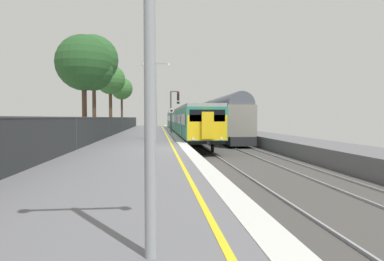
{
  "coord_description": "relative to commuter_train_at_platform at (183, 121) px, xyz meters",
  "views": [
    {
      "loc": [
        -1.22,
        -17.85,
        1.69
      ],
      "look_at": [
        1.23,
        5.65,
        0.77
      ],
      "focal_mm": 31.13,
      "sensor_mm": 36.0,
      "label": 1
    }
  ],
  "objects": [
    {
      "name": "ground",
      "position": [
        0.54,
        -25.05,
        -1.88
      ],
      "size": [
        17.4,
        110.0,
        1.21
      ],
      "color": "slate"
    },
    {
      "name": "commuter_train_at_platform",
      "position": [
        0.0,
        0.0,
        0.0
      ],
      "size": [
        2.83,
        42.5,
        3.81
      ],
      "color": "#2D846B",
      "rests_on": "ground"
    },
    {
      "name": "freight_train_adjacent_track",
      "position": [
        4.0,
        7.09,
        0.44
      ],
      "size": [
        2.6,
        44.63,
        4.93
      ],
      "color": "#232326",
      "rests_on": "ground"
    },
    {
      "name": "signal_gantry",
      "position": [
        -1.47,
        -4.18,
        1.72
      ],
      "size": [
        1.1,
        0.24,
        4.77
      ],
      "color": "#47474C",
      "rests_on": "ground"
    },
    {
      "name": "speed_limit_sign",
      "position": [
        -1.85,
        -8.25,
        0.46
      ],
      "size": [
        0.59,
        0.08,
        2.7
      ],
      "color": "#59595B",
      "rests_on": "ground"
    },
    {
      "name": "platform_lamp_near",
      "position": [
        -3.4,
        -38.92,
        1.75
      ],
      "size": [
        2.0,
        0.2,
        5.04
      ],
      "color": "#93999E",
      "rests_on": "ground"
    },
    {
      "name": "platform_lamp_mid",
      "position": [
        -3.4,
        -18.49,
        2.1
      ],
      "size": [
        2.0,
        0.2,
        5.72
      ],
      "color": "#93999E",
      "rests_on": "ground"
    },
    {
      "name": "platform_back_fence",
      "position": [
        -7.55,
        -25.05,
        -0.36
      ],
      "size": [
        0.07,
        99.0,
        1.73
      ],
      "color": "#282B2D",
      "rests_on": "ground"
    },
    {
      "name": "background_tree_left",
      "position": [
        -9.6,
        3.43,
        5.46
      ],
      "size": [
        4.01,
        4.01,
        8.86
      ],
      "color": "#473323",
      "rests_on": "ground"
    },
    {
      "name": "background_tree_centre",
      "position": [
        -8.53,
        -17.46,
        4.29
      ],
      "size": [
        4.14,
        4.1,
        7.77
      ],
      "color": "#473323",
      "rests_on": "ground"
    },
    {
      "name": "background_tree_right",
      "position": [
        -9.15,
        -10.64,
        5.73
      ],
      "size": [
        4.6,
        4.6,
        9.43
      ],
      "color": "#473323",
      "rests_on": "ground"
    },
    {
      "name": "background_tree_back",
      "position": [
        -9.2,
        13.79,
        5.13
      ],
      "size": [
        3.66,
        3.66,
        8.37
      ],
      "color": "#473323",
      "rests_on": "ground"
    }
  ]
}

